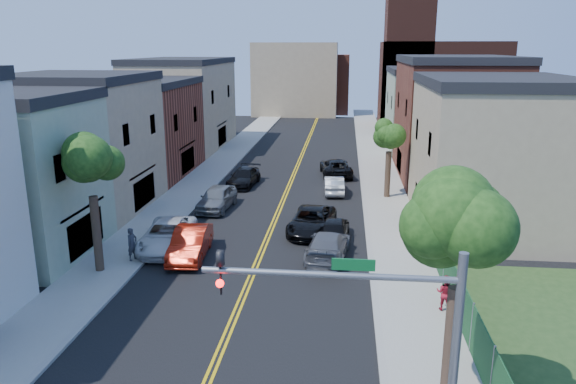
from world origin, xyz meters
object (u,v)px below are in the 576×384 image
(pedestrian_right, at_px, (445,293))
(black_car_right, at_px, (335,228))
(black_car_left, at_px, (244,177))
(dark_car_right_far, at_px, (336,167))
(red_sedan, at_px, (190,243))
(white_pickup, at_px, (168,235))
(grey_car_right, at_px, (328,246))
(pedestrian_left, at_px, (132,244))
(black_suv_lane, at_px, (312,221))
(grey_car_left, at_px, (217,198))
(silver_car_right, at_px, (334,185))

(pedestrian_right, bearing_deg, black_car_right, -35.88)
(black_car_left, height_order, dark_car_right_far, dark_car_right_far)
(red_sedan, height_order, white_pickup, red_sedan)
(black_car_left, distance_m, grey_car_right, 17.39)
(black_car_left, relative_size, pedestrian_left, 2.77)
(black_suv_lane, distance_m, pedestrian_left, 11.09)
(red_sedan, xyz_separation_m, black_suv_lane, (6.44, 4.88, -0.06))
(grey_car_left, height_order, dark_car_right_far, grey_car_left)
(black_suv_lane, xyz_separation_m, pedestrian_right, (6.46, -10.12, 0.20))
(dark_car_right_far, bearing_deg, black_car_right, 83.29)
(black_car_left, height_order, grey_car_right, grey_car_right)
(white_pickup, bearing_deg, pedestrian_left, -122.55)
(grey_car_left, distance_m, dark_car_right_far, 14.19)
(red_sedan, relative_size, grey_car_right, 0.95)
(black_car_left, height_order, black_car_right, black_car_left)
(dark_car_right_far, height_order, pedestrian_left, pedestrian_left)
(pedestrian_right, bearing_deg, grey_car_left, -21.80)
(red_sedan, height_order, grey_car_left, grey_car_left)
(red_sedan, distance_m, grey_car_left, 9.23)
(pedestrian_right, bearing_deg, silver_car_right, -49.99)
(black_car_right, height_order, pedestrian_right, pedestrian_right)
(white_pickup, xyz_separation_m, black_car_left, (1.70, 15.01, -0.08))
(black_car_right, bearing_deg, silver_car_right, -85.93)
(red_sedan, bearing_deg, white_pickup, 140.22)
(grey_car_left, xyz_separation_m, black_car_right, (8.57, -5.48, -0.13))
(silver_car_right, xyz_separation_m, black_suv_lane, (-1.16, -9.63, 0.06))
(grey_car_left, bearing_deg, black_suv_lane, -26.75)
(black_car_right, bearing_deg, pedestrian_right, 121.58)
(black_car_right, distance_m, black_suv_lane, 1.87)
(dark_car_right_far, distance_m, pedestrian_right, 26.49)
(white_pickup, height_order, silver_car_right, white_pickup)
(red_sedan, bearing_deg, black_suv_lane, 32.96)
(black_car_left, bearing_deg, black_car_right, -52.66)
(pedestrian_left, bearing_deg, black_suv_lane, -33.34)
(pedestrian_left, bearing_deg, silver_car_right, -9.83)
(grey_car_right, distance_m, pedestrian_left, 10.64)
(black_car_right, distance_m, silver_car_right, 10.79)
(red_sedan, height_order, black_car_left, red_sedan)
(black_car_left, relative_size, grey_car_right, 0.95)
(dark_car_right_far, bearing_deg, white_pickup, 56.78)
(dark_car_right_far, bearing_deg, pedestrian_left, 56.57)
(black_car_left, height_order, black_suv_lane, black_suv_lane)
(dark_car_right_far, bearing_deg, black_car_left, 22.80)
(red_sedan, relative_size, black_suv_lane, 0.91)
(grey_car_left, distance_m, black_car_left, 7.06)
(white_pickup, relative_size, pedestrian_right, 3.56)
(white_pickup, distance_m, grey_car_left, 8.05)
(grey_car_left, bearing_deg, silver_car_right, 37.25)
(pedestrian_right, bearing_deg, dark_car_right_far, -53.53)
(black_car_right, relative_size, silver_car_right, 0.99)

